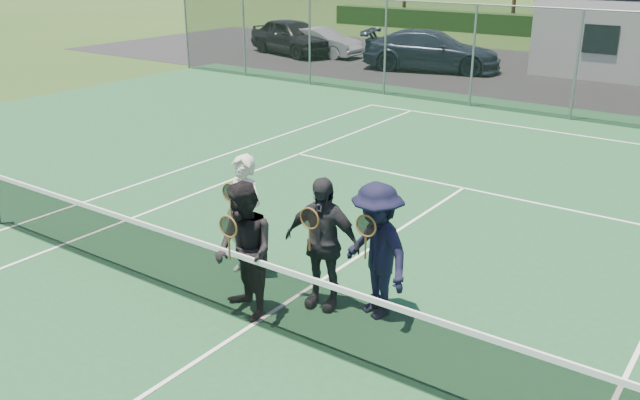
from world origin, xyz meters
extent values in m
plane|color=#274318|center=(0.00, 20.00, 0.00)|extent=(220.00, 220.00, 0.00)
cube|color=#1C4C2B|center=(0.00, 0.00, 0.01)|extent=(30.00, 30.00, 0.02)
cube|color=black|center=(-4.00, 20.00, 0.01)|extent=(40.00, 12.00, 0.01)
imported|color=black|center=(-13.96, 18.96, 0.80)|extent=(5.03, 3.16, 1.60)
imported|color=gray|center=(-12.59, 19.25, 0.62)|extent=(3.75, 1.34, 1.23)
imported|color=#192332|center=(-6.92, 18.71, 0.77)|extent=(5.71, 3.50, 1.55)
cube|color=white|center=(0.00, 11.88, 0.03)|extent=(10.97, 0.06, 0.01)
cube|color=white|center=(-5.49, 0.00, 0.03)|extent=(0.06, 23.77, 0.01)
cube|color=white|center=(-4.12, 0.00, 0.03)|extent=(0.06, 23.77, 0.01)
cube|color=white|center=(0.00, 6.40, 0.03)|extent=(8.23, 0.06, 0.01)
cube|color=white|center=(0.00, 0.00, 0.03)|extent=(0.06, 12.80, 0.01)
cube|color=black|center=(0.00, 0.00, 0.48)|extent=(11.60, 0.02, 0.88)
cube|color=white|center=(0.00, 0.00, 0.93)|extent=(11.60, 0.03, 0.07)
cylinder|color=slate|center=(-15.00, 13.50, 1.50)|extent=(0.07, 0.07, 3.00)
cylinder|color=slate|center=(-12.00, 13.50, 1.50)|extent=(0.07, 0.07, 3.00)
cylinder|color=slate|center=(-9.00, 13.50, 1.50)|extent=(0.07, 0.07, 3.00)
cylinder|color=slate|center=(-6.00, 13.50, 1.50)|extent=(0.07, 0.07, 3.00)
cylinder|color=slate|center=(-3.00, 13.50, 1.50)|extent=(0.07, 0.07, 3.00)
cylinder|color=slate|center=(0.00, 13.50, 1.50)|extent=(0.07, 0.07, 3.00)
cube|color=black|center=(0.00, 13.50, 1.50)|extent=(30.00, 0.03, 3.00)
cylinder|color=slate|center=(0.00, 13.50, 3.00)|extent=(30.00, 0.04, 0.04)
cube|color=black|center=(-1.00, 19.98, 1.50)|extent=(1.20, 0.06, 1.00)
imported|color=beige|center=(-1.04, 1.06, 0.92)|extent=(0.71, 0.51, 1.80)
torus|color=brown|center=(-1.04, 0.79, 1.35)|extent=(0.29, 0.02, 0.29)
cylinder|color=black|center=(-1.04, 0.79, 1.35)|extent=(0.25, 0.00, 0.25)
cylinder|color=brown|center=(-1.04, 0.79, 1.07)|extent=(0.03, 0.03, 0.32)
imported|color=black|center=(-0.24, 0.16, 0.92)|extent=(1.07, 0.97, 1.80)
torus|color=brown|center=(-0.24, -0.11, 1.35)|extent=(0.29, 0.02, 0.29)
cylinder|color=black|center=(-0.24, -0.11, 1.35)|extent=(0.25, 0.00, 0.25)
cylinder|color=brown|center=(-0.24, -0.11, 1.07)|extent=(0.03, 0.03, 0.32)
imported|color=#232428|center=(0.40, 0.94, 0.92)|extent=(1.12, 0.62, 1.80)
torus|color=brown|center=(0.40, 0.67, 1.35)|extent=(0.29, 0.02, 0.29)
cylinder|color=black|center=(0.40, 0.67, 1.35)|extent=(0.25, 0.00, 0.25)
cylinder|color=brown|center=(0.40, 0.67, 1.07)|extent=(0.03, 0.03, 0.32)
imported|color=black|center=(1.10, 1.14, 0.92)|extent=(1.33, 1.09, 1.80)
torus|color=brown|center=(1.10, 0.87, 1.35)|extent=(0.29, 0.02, 0.29)
cylinder|color=black|center=(1.10, 0.87, 1.35)|extent=(0.25, 0.00, 0.25)
cylinder|color=brown|center=(1.10, 0.87, 1.07)|extent=(0.03, 0.03, 0.32)
camera|label=1|loc=(5.03, -5.62, 4.50)|focal=38.00mm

